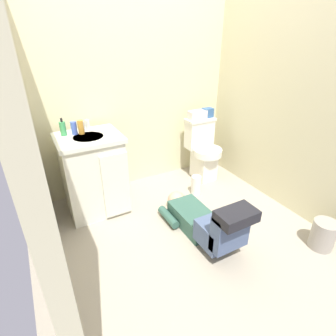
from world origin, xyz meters
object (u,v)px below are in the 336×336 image
at_px(toilet, 203,150).
at_px(soap_dispenser, 63,128).
at_px(person_plumber, 205,221).
at_px(bottle_amber, 81,127).
at_px(paper_towel_roll, 196,185).
at_px(vanity_cabinet, 94,174).
at_px(tissue_box, 197,115).
at_px(bottle_white, 87,125).
at_px(trash_can, 323,235).
at_px(faucet, 83,127).
at_px(bottle_blue, 74,128).
at_px(toiletry_bag, 208,113).

xyz_separation_m(toilet, soap_dispenser, (-1.57, 0.06, 0.52)).
height_order(person_plumber, soap_dispenser, soap_dispenser).
relative_size(bottle_amber, paper_towel_roll, 0.59).
height_order(vanity_cabinet, bottle_amber, bottle_amber).
height_order(vanity_cabinet, tissue_box, tissue_box).
distance_m(soap_dispenser, bottle_amber, 0.16).
bearing_deg(bottle_white, tissue_box, -0.59).
height_order(person_plumber, trash_can, person_plumber).
distance_m(faucet, soap_dispenser, 0.19).
distance_m(faucet, tissue_box, 1.34).
distance_m(toilet, vanity_cabinet, 1.38).
bearing_deg(bottle_amber, paper_towel_roll, -17.20).
relative_size(toilet, bottle_amber, 5.69).
relative_size(faucet, paper_towel_roll, 0.45).
relative_size(vanity_cabinet, bottle_blue, 6.67).
bearing_deg(bottle_amber, bottle_blue, 162.09).
height_order(bottle_blue, trash_can, bottle_blue).
relative_size(faucet, soap_dispenser, 0.60).
xyz_separation_m(bottle_blue, trash_can, (1.66, -1.60, -0.75)).
distance_m(faucet, trash_can, 2.38).
relative_size(tissue_box, bottle_white, 2.07).
xyz_separation_m(faucet, paper_towel_roll, (1.08, -0.40, -0.76)).
bearing_deg(toiletry_bag, soap_dispenser, -179.09).
distance_m(person_plumber, bottle_amber, 1.44).
distance_m(faucet, bottle_blue, 0.10).
distance_m(person_plumber, toiletry_bag, 1.44).
height_order(toilet, faucet, faucet).
relative_size(person_plumber, soap_dispenser, 6.42).
xyz_separation_m(tissue_box, bottle_white, (-1.29, 0.01, 0.07)).
bearing_deg(toiletry_bag, person_plumber, -125.33).
distance_m(tissue_box, bottle_blue, 1.43).
bearing_deg(tissue_box, toiletry_bag, 0.00).
bearing_deg(vanity_cabinet, bottle_amber, 113.69).
height_order(faucet, bottle_white, bottle_white).
xyz_separation_m(toilet, trash_can, (0.18, -1.56, -0.24)).
height_order(vanity_cabinet, bottle_blue, bottle_blue).
relative_size(toilet, trash_can, 2.86).
bearing_deg(trash_can, faucet, 133.51).
relative_size(vanity_cabinet, toiletry_bag, 6.61).
distance_m(toiletry_bag, soap_dispenser, 1.68).
bearing_deg(toiletry_bag, bottle_white, 179.47).
bearing_deg(trash_can, toiletry_bag, 92.66).
distance_m(faucet, paper_towel_roll, 1.38).
relative_size(bottle_blue, bottle_amber, 0.93).
distance_m(toilet, bottle_amber, 1.51).
distance_m(vanity_cabinet, paper_towel_roll, 1.15).
height_order(toilet, bottle_blue, bottle_blue).
relative_size(bottle_white, trash_can, 0.40).
bearing_deg(faucet, toiletry_bag, 0.26).
height_order(toiletry_bag, trash_can, toiletry_bag).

